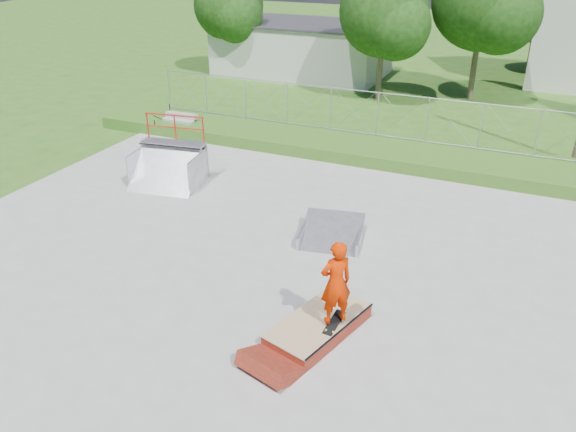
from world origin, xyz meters
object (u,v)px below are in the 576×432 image
(flat_bank_ramp, at_px, (332,233))
(skater, at_px, (336,286))
(quarter_pipe, at_px, (165,155))
(grind_box, at_px, (318,326))

(flat_bank_ramp, xyz_separation_m, skater, (1.52, -4.09, 1.11))
(skater, bearing_deg, flat_bank_ramp, -114.48)
(quarter_pipe, relative_size, flat_bank_ramp, 1.26)
(grind_box, relative_size, skater, 1.41)
(grind_box, height_order, skater, skater)
(skater, bearing_deg, quarter_pipe, -79.14)
(flat_bank_ramp, bearing_deg, skater, -80.28)
(quarter_pipe, bearing_deg, grind_box, -44.34)
(grind_box, relative_size, quarter_pipe, 1.19)
(quarter_pipe, distance_m, flat_bank_ramp, 6.78)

